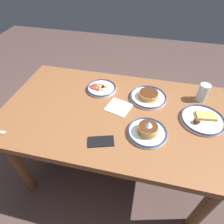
{
  "coord_description": "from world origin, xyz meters",
  "views": [
    {
      "loc": [
        -0.18,
        0.87,
        1.57
      ],
      "look_at": [
        0.01,
        0.04,
        0.75
      ],
      "focal_mm": 30.45,
      "sensor_mm": 36.0,
      "label": 1
    }
  ],
  "objects_px": {
    "plate_center_pancakes": "(102,88)",
    "plate_far_side": "(148,131)",
    "plate_far_companion": "(148,96)",
    "paper_napkin": "(119,107)",
    "plate_near_main": "(203,119)",
    "drinking_glass": "(203,93)",
    "cell_phone": "(101,141)"
  },
  "relations": [
    {
      "from": "plate_near_main",
      "to": "plate_center_pancakes",
      "type": "distance_m",
      "value": 0.71
    },
    {
      "from": "plate_center_pancakes",
      "to": "plate_far_companion",
      "type": "height_order",
      "value": "plate_far_companion"
    },
    {
      "from": "plate_near_main",
      "to": "plate_far_side",
      "type": "height_order",
      "value": "plate_far_side"
    },
    {
      "from": "plate_far_companion",
      "to": "paper_napkin",
      "type": "distance_m",
      "value": 0.23
    },
    {
      "from": "paper_napkin",
      "to": "plate_near_main",
      "type": "bearing_deg",
      "value": 179.33
    },
    {
      "from": "plate_center_pancakes",
      "to": "drinking_glass",
      "type": "relative_size",
      "value": 1.74
    },
    {
      "from": "plate_far_companion",
      "to": "drinking_glass",
      "type": "height_order",
      "value": "drinking_glass"
    },
    {
      "from": "plate_far_side",
      "to": "drinking_glass",
      "type": "bearing_deg",
      "value": -130.33
    },
    {
      "from": "paper_napkin",
      "to": "plate_far_companion",
      "type": "bearing_deg",
      "value": -142.68
    },
    {
      "from": "plate_near_main",
      "to": "drinking_glass",
      "type": "height_order",
      "value": "drinking_glass"
    },
    {
      "from": "plate_near_main",
      "to": "plate_far_side",
      "type": "xyz_separation_m",
      "value": [
        0.32,
        0.18,
        0.01
      ]
    },
    {
      "from": "plate_center_pancakes",
      "to": "drinking_glass",
      "type": "height_order",
      "value": "drinking_glass"
    },
    {
      "from": "plate_far_companion",
      "to": "drinking_glass",
      "type": "bearing_deg",
      "value": -169.16
    },
    {
      "from": "plate_center_pancakes",
      "to": "paper_napkin",
      "type": "bearing_deg",
      "value": 134.52
    },
    {
      "from": "plate_center_pancakes",
      "to": "paper_napkin",
      "type": "height_order",
      "value": "plate_center_pancakes"
    },
    {
      "from": "plate_far_companion",
      "to": "drinking_glass",
      "type": "relative_size",
      "value": 2.06
    },
    {
      "from": "plate_far_side",
      "to": "drinking_glass",
      "type": "height_order",
      "value": "drinking_glass"
    },
    {
      "from": "plate_near_main",
      "to": "drinking_glass",
      "type": "relative_size",
      "value": 2.16
    },
    {
      "from": "plate_center_pancakes",
      "to": "plate_far_side",
      "type": "relative_size",
      "value": 0.94
    },
    {
      "from": "paper_napkin",
      "to": "drinking_glass",
      "type": "bearing_deg",
      "value": -158.96
    },
    {
      "from": "plate_far_companion",
      "to": "paper_napkin",
      "type": "xyz_separation_m",
      "value": [
        0.18,
        0.14,
        -0.02
      ]
    },
    {
      "from": "plate_near_main",
      "to": "drinking_glass",
      "type": "distance_m",
      "value": 0.22
    },
    {
      "from": "plate_near_main",
      "to": "drinking_glass",
      "type": "xyz_separation_m",
      "value": [
        -0.01,
        -0.21,
        0.04
      ]
    },
    {
      "from": "plate_near_main",
      "to": "cell_phone",
      "type": "xyz_separation_m",
      "value": [
        0.56,
        0.29,
        -0.01
      ]
    },
    {
      "from": "plate_center_pancakes",
      "to": "plate_far_companion",
      "type": "relative_size",
      "value": 0.85
    },
    {
      "from": "plate_far_side",
      "to": "paper_napkin",
      "type": "distance_m",
      "value": 0.27
    },
    {
      "from": "plate_near_main",
      "to": "paper_napkin",
      "type": "bearing_deg",
      "value": -0.67
    },
    {
      "from": "plate_near_main",
      "to": "plate_far_companion",
      "type": "xyz_separation_m",
      "value": [
        0.34,
        -0.14,
        0.0
      ]
    },
    {
      "from": "plate_far_side",
      "to": "plate_near_main",
      "type": "bearing_deg",
      "value": -151.0
    },
    {
      "from": "drinking_glass",
      "to": "cell_phone",
      "type": "xyz_separation_m",
      "value": [
        0.57,
        0.51,
        -0.05
      ]
    },
    {
      "from": "plate_far_companion",
      "to": "paper_napkin",
      "type": "relative_size",
      "value": 1.68
    },
    {
      "from": "plate_far_companion",
      "to": "paper_napkin",
      "type": "height_order",
      "value": "plate_far_companion"
    }
  ]
}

